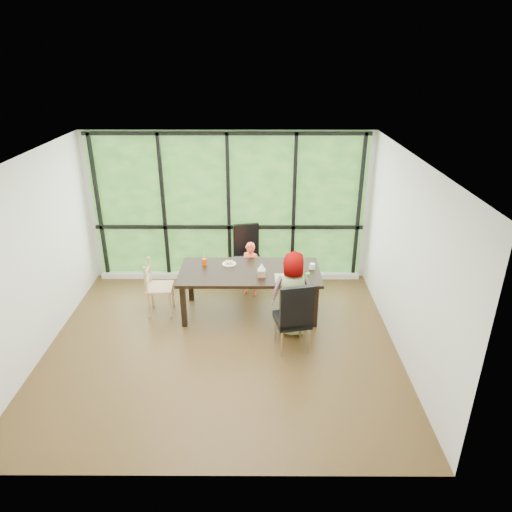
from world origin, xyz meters
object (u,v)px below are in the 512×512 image
tissue_box (262,273)px  plate_far (229,264)px  green_cup (308,276)px  plate_near (289,278)px  dining_table (250,292)px  white_mug (312,266)px  child_toddler (250,269)px  orange_cup (204,262)px  chair_window_leather (248,256)px  child_older (294,294)px  chair_end_beech (160,287)px  chair_interior_leather (292,315)px

tissue_box → plate_far: bearing=141.0°
green_cup → plate_near: bearing=171.9°
dining_table → green_cup: (0.88, -0.29, 0.43)m
dining_table → white_mug: bearing=4.5°
child_toddler → orange_cup: bearing=-129.4°
green_cup → white_mug: green_cup is taller
tissue_box → chair_window_leather: bearing=100.8°
dining_table → plate_far: (-0.34, 0.24, 0.38)m
orange_cup → tissue_box: bearing=-23.0°
child_older → tissue_box: 0.62m
white_mug → tissue_box: (-0.80, -0.26, 0.01)m
chair_end_beech → orange_cup: 0.82m
plate_far → orange_cup: 0.40m
tissue_box → child_toddler: bearing=103.2°
child_older → green_cup: 0.39m
chair_interior_leather → orange_cup: 1.80m
chair_window_leather → child_older: 1.74m
orange_cup → plate_near: bearing=-18.9°
plate_far → white_mug: white_mug is taller
dining_table → plate_far: bearing=144.4°
dining_table → orange_cup: orange_cup is taller
chair_end_beech → plate_far: size_ratio=4.02×
green_cup → white_mug: (0.11, 0.37, -0.01)m
chair_interior_leather → plate_far: chair_interior_leather is taller
plate_near → child_older: bearing=-81.1°
plate_far → plate_near: (0.94, -0.49, 0.00)m
dining_table → green_cup: size_ratio=21.24×
orange_cup → white_mug: (1.72, -0.13, -0.01)m
chair_end_beech → tissue_box: size_ratio=7.26×
dining_table → tissue_box: 0.50m
plate_near → chair_window_leather: bearing=117.0°
chair_interior_leather → chair_end_beech: bearing=-37.2°
plate_near → white_mug: 0.51m
dining_table → white_mug: size_ratio=25.41×
chair_window_leather → chair_interior_leather: bearing=-83.4°
child_older → chair_interior_leather: bearing=90.9°
dining_table → chair_interior_leather: size_ratio=2.04×
orange_cup → white_mug: orange_cup is taller
child_toddler → tissue_box: (0.18, -0.79, 0.32)m
child_older → plate_far: 1.28m
green_cup → white_mug: bearing=73.3°
chair_window_leather → plate_near: bearing=-74.6°
chair_window_leather → child_toddler: bearing=-95.3°
chair_end_beech → child_older: child_older is taller
dining_table → orange_cup: 0.87m
plate_near → green_cup: bearing=-8.1°
white_mug → chair_interior_leather: bearing=-110.0°
chair_end_beech → chair_interior_leather: bearing=-117.6°
plate_near → orange_cup: bearing=161.1°
child_toddler → white_mug: size_ratio=11.12×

